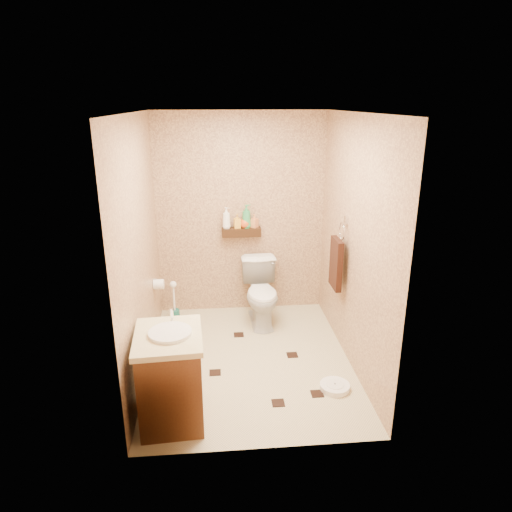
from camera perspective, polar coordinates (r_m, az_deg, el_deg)
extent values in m
plane|color=beige|center=(4.75, -0.81, -12.85)|extent=(2.50, 2.50, 0.00)
cube|color=tan|center=(5.44, -1.92, 5.08)|extent=(2.00, 0.04, 2.40)
cube|color=tan|center=(3.08, 0.93, -6.03)|extent=(2.00, 0.04, 2.40)
cube|color=tan|center=(4.29, -14.34, 0.66)|extent=(0.04, 2.50, 2.40)
cube|color=tan|center=(4.43, 12.13, 1.41)|extent=(0.04, 2.50, 2.40)
cube|color=white|center=(4.04, -0.98, 17.50)|extent=(2.00, 2.50, 0.02)
cube|color=black|center=(5.41, -1.84, 3.03)|extent=(0.46, 0.14, 0.10)
cube|color=black|center=(4.57, -5.13, -14.31)|extent=(0.11, 0.11, 0.01)
cube|color=black|center=(4.84, 4.55, -12.23)|extent=(0.11, 0.11, 0.01)
cube|color=black|center=(4.17, 2.79, -17.87)|extent=(0.11, 0.11, 0.01)
cube|color=black|center=(5.14, -8.09, -10.39)|extent=(0.11, 0.11, 0.01)
cube|color=black|center=(4.31, 7.64, -16.69)|extent=(0.11, 0.11, 0.01)
cube|color=black|center=(5.20, -2.17, -9.81)|extent=(0.11, 0.11, 0.01)
imported|color=white|center=(5.33, 0.71, -4.66)|extent=(0.44, 0.74, 0.74)
cube|color=brown|center=(3.87, -10.58, -14.95)|extent=(0.52, 0.63, 0.73)
cube|color=beige|center=(3.67, -10.95, -9.91)|extent=(0.56, 0.67, 0.05)
cylinder|color=white|center=(3.65, -10.68, -9.53)|extent=(0.34, 0.34, 0.05)
cylinder|color=silver|center=(3.81, -10.48, -7.26)|extent=(0.03, 0.03, 0.11)
cylinder|color=white|center=(4.38, 9.82, -15.80)|extent=(0.36, 0.36, 0.05)
cylinder|color=white|center=(4.36, 9.84, -15.50)|extent=(0.16, 0.16, 0.01)
cylinder|color=#186259|center=(5.60, -10.09, -7.22)|extent=(0.11, 0.11, 0.12)
cylinder|color=white|center=(5.51, -10.23, -5.10)|extent=(0.02, 0.02, 0.35)
sphere|color=white|center=(5.44, -10.33, -3.52)|extent=(0.08, 0.08, 0.08)
cube|color=silver|center=(4.61, 11.20, 4.48)|extent=(0.03, 0.06, 0.08)
torus|color=silver|center=(4.63, 10.69, 3.03)|extent=(0.02, 0.19, 0.19)
cube|color=black|center=(4.72, 9.98, -0.95)|extent=(0.06, 0.30, 0.52)
cylinder|color=white|center=(5.09, -12.07, -3.46)|extent=(0.11, 0.11, 0.11)
cylinder|color=silver|center=(5.07, -12.57, -2.85)|extent=(0.04, 0.02, 0.02)
imported|color=white|center=(5.36, -3.72, 4.79)|extent=(0.14, 0.14, 0.25)
imported|color=gold|center=(5.37, -2.36, 4.39)|extent=(0.08, 0.09, 0.17)
imported|color=#E3531A|center=(5.38, -1.39, 4.37)|extent=(0.13, 0.13, 0.16)
imported|color=#329753|center=(5.37, -1.21, 4.99)|extent=(0.12, 0.12, 0.28)
imported|color=#D97E48|center=(5.39, -0.21, 4.41)|extent=(0.10, 0.10, 0.16)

